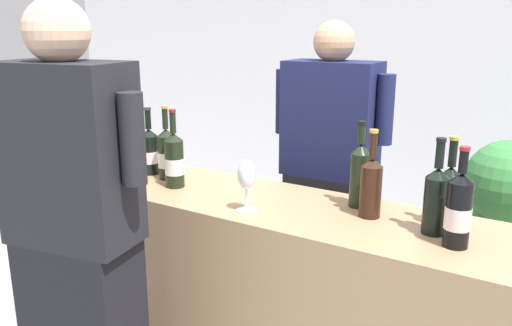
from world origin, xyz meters
The scene contains 15 objects.
wall_back centered at (0.00, 2.60, 1.40)m, with size 8.00×0.10×2.80m, color white.
counter centered at (0.00, 0.00, 0.47)m, with size 2.51×0.52×0.95m, color #9E7A56.
wine_bottle_0 centered at (-0.43, -0.05, 1.06)m, with size 0.08×0.08×0.34m.
wine_bottle_1 centered at (0.35, 0.13, 1.08)m, with size 0.07×0.07×0.34m.
wine_bottle_2 centered at (0.75, -0.06, 1.07)m, with size 0.08×0.08×0.33m.
wine_bottle_3 centered at (-0.66, 0.05, 1.06)m, with size 0.08×0.08×0.32m.
wine_bottle_4 centered at (0.69, 0.11, 1.06)m, with size 0.08×0.08×0.32m.
wine_bottle_5 centered at (-0.54, 0.03, 1.06)m, with size 0.08×0.08×0.34m.
wine_bottle_6 centered at (0.42, 0.05, 1.06)m, with size 0.08×0.08×0.33m.
wine_bottle_7 centered at (0.66, 0.01, 1.07)m, with size 0.08×0.08×0.33m.
wine_glass centered at (0.01, -0.14, 1.08)m, with size 0.08×0.08×0.20m.
ice_bucket centered at (-0.82, -0.12, 1.06)m, with size 0.21×0.21×0.23m.
person_server centered at (0.02, 0.58, 0.80)m, with size 0.60×0.25×1.65m.
person_guest centered at (-0.39, -0.61, 0.84)m, with size 0.59×0.32×1.72m.
potted_shrub centered at (0.80, 1.18, 0.61)m, with size 0.48×0.55×1.08m.
Camera 1 is at (1.03, -1.69, 1.63)m, focal length 36.33 mm.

